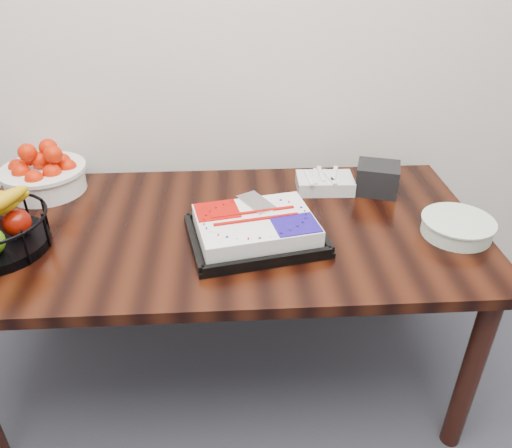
{
  "coord_description": "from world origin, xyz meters",
  "views": [
    {
      "loc": [
        0.02,
        0.5,
        1.68
      ],
      "look_at": [
        0.1,
        1.87,
        0.83
      ],
      "focal_mm": 35.0,
      "sensor_mm": 36.0,
      "label": 1
    }
  ],
  "objects": [
    {
      "name": "plate_stack",
      "position": [
        0.79,
        1.89,
        0.78
      ],
      "size": [
        0.24,
        0.24,
        0.06
      ],
      "color": "white",
      "rests_on": "table"
    },
    {
      "name": "table",
      "position": [
        0.0,
        2.0,
        0.66
      ],
      "size": [
        1.8,
        0.9,
        0.75
      ],
      "color": "black",
      "rests_on": "ground"
    },
    {
      "name": "cake_tray",
      "position": [
        0.1,
        1.9,
        0.79
      ],
      "size": [
        0.49,
        0.42,
        0.09
      ],
      "color": "black",
      "rests_on": "table"
    },
    {
      "name": "tangerine_bowl",
      "position": [
        -0.7,
        2.3,
        0.84
      ],
      "size": [
        0.32,
        0.32,
        0.2
      ],
      "color": "white",
      "rests_on": "table"
    },
    {
      "name": "fork_bag",
      "position": [
        0.4,
        2.25,
        0.78
      ],
      "size": [
        0.22,
        0.15,
        0.06
      ],
      "color": "silver",
      "rests_on": "table"
    },
    {
      "name": "napkin_box",
      "position": [
        0.6,
        2.22,
        0.81
      ],
      "size": [
        0.19,
        0.18,
        0.11
      ],
      "primitive_type": "cube",
      "rotation": [
        0.0,
        0.0,
        -0.3
      ],
      "color": "black",
      "rests_on": "table"
    }
  ]
}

